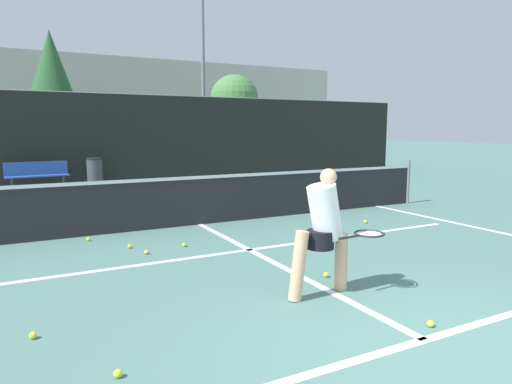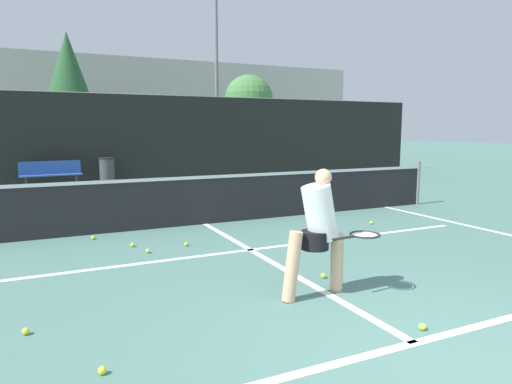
{
  "view_description": "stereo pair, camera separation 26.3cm",
  "coord_description": "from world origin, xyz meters",
  "views": [
    {
      "loc": [
        -3.08,
        -2.04,
        1.85
      ],
      "look_at": [
        -0.08,
        3.66,
        0.95
      ],
      "focal_mm": 32.0,
      "sensor_mm": 36.0,
      "label": 1
    },
    {
      "loc": [
        -2.85,
        -2.16,
        1.85
      ],
      "look_at": [
        -0.08,
        3.66,
        0.95
      ],
      "focal_mm": 32.0,
      "sensor_mm": 36.0,
      "label": 2
    }
  ],
  "objects": [
    {
      "name": "ground_plane",
      "position": [
        0.0,
        0.0,
        0.0
      ],
      "size": [
        100.0,
        100.0,
        0.0
      ],
      "primitive_type": "plane",
      "color": "#4C756B"
    },
    {
      "name": "court_baseline_near",
      "position": [
        0.0,
        0.62,
        0.0
      ],
      "size": [
        11.0,
        0.1,
        0.01
      ],
      "primitive_type": "cube",
      "color": "white",
      "rests_on": "ground"
    },
    {
      "name": "court_service_line",
      "position": [
        0.0,
        4.02,
        0.0
      ],
      "size": [
        8.25,
        0.1,
        0.01
      ],
      "primitive_type": "cube",
      "color": "white",
      "rests_on": "ground"
    },
    {
      "name": "court_center_mark",
      "position": [
        0.0,
        3.38,
        0.0
      ],
      "size": [
        0.1,
        5.52,
        0.01
      ],
      "primitive_type": "cube",
      "color": "white",
      "rests_on": "ground"
    },
    {
      "name": "court_sideline_right",
      "position": [
        4.51,
        3.38,
        0.0
      ],
      "size": [
        0.1,
        6.52,
        0.01
      ],
      "primitive_type": "cube",
      "color": "white",
      "rests_on": "ground"
    },
    {
      "name": "net",
      "position": [
        0.0,
        6.15,
        0.51
      ],
      "size": [
        11.09,
        0.09,
        1.07
      ],
      "color": "slate",
      "rests_on": "ground"
    },
    {
      "name": "fence_back",
      "position": [
        0.0,
        13.79,
        1.5
      ],
      "size": [
        24.0,
        0.06,
        3.01
      ],
      "color": "black",
      "rests_on": "ground"
    },
    {
      "name": "player_practicing",
      "position": [
        -0.11,
        1.98,
        0.76
      ],
      "size": [
        1.14,
        0.55,
        1.42
      ],
      "rotation": [
        0.0,
        0.0,
        0.09
      ],
      "color": "#DBAD84",
      "rests_on": "ground"
    },
    {
      "name": "tennis_ball_scattered_0",
      "position": [
        -1.46,
        4.52,
        0.03
      ],
      "size": [
        0.07,
        0.07,
        0.07
      ],
      "primitive_type": "sphere",
      "color": "#D1E033",
      "rests_on": "ground"
    },
    {
      "name": "tennis_ball_scattered_1",
      "position": [
        2.91,
        4.73,
        0.03
      ],
      "size": [
        0.07,
        0.07,
        0.07
      ],
      "primitive_type": "sphere",
      "color": "#D1E033",
      "rests_on": "ground"
    },
    {
      "name": "tennis_ball_scattered_2",
      "position": [
        0.26,
        0.79,
        0.03
      ],
      "size": [
        0.07,
        0.07,
        0.07
      ],
      "primitive_type": "sphere",
      "color": "#D1E033",
      "rests_on": "ground"
    },
    {
      "name": "tennis_ball_scattered_3",
      "position": [
        -3.05,
        2.26,
        0.03
      ],
      "size": [
        0.07,
        0.07,
        0.07
      ],
      "primitive_type": "sphere",
      "color": "#D1E033",
      "rests_on": "ground"
    },
    {
      "name": "tennis_ball_scattered_4",
      "position": [
        -1.6,
        4.98,
        0.03
      ],
      "size": [
        0.07,
        0.07,
        0.07
      ],
      "primitive_type": "sphere",
      "color": "#D1E033",
      "rests_on": "ground"
    },
    {
      "name": "tennis_ball_scattered_5",
      "position": [
        -0.83,
        4.67,
        0.03
      ],
      "size": [
        0.07,
        0.07,
        0.07
      ],
      "primitive_type": "sphere",
      "color": "#D1E033",
      "rests_on": "ground"
    },
    {
      "name": "tennis_ball_scattered_6",
      "position": [
        -2.11,
        5.76,
        0.03
      ],
      "size": [
        0.07,
        0.07,
        0.07
      ],
      "primitive_type": "sphere",
      "color": "#D1E033",
      "rests_on": "ground"
    },
    {
      "name": "tennis_ball_scattered_7",
      "position": [
        -2.51,
        1.26,
        0.03
      ],
      "size": [
        0.07,
        0.07,
        0.07
      ],
      "primitive_type": "sphere",
      "color": "#D1E033",
      "rests_on": "ground"
    },
    {
      "name": "tennis_ball_scattered_8",
      "position": [
        0.26,
        2.42,
        0.03
      ],
      "size": [
        0.07,
        0.07,
        0.07
      ],
      "primitive_type": "sphere",
      "color": "#D1E033",
      "rests_on": "ground"
    },
    {
      "name": "courtside_bench",
      "position": [
        -2.55,
        13.04,
        0.47
      ],
      "size": [
        1.78,
        0.53,
        0.86
      ],
      "rotation": [
        0.0,
        0.0,
        0.09
      ],
      "color": "#2D519E",
      "rests_on": "ground"
    },
    {
      "name": "trash_bin",
      "position": [
        -0.89,
        13.13,
        0.46
      ],
      "size": [
        0.49,
        0.49,
        0.92
      ],
      "color": "#3F3F42",
      "rests_on": "ground"
    },
    {
      "name": "floodlight_mast",
      "position": [
        4.46,
        17.26,
        5.93
      ],
      "size": [
        1.1,
        0.24,
        9.47
      ],
      "color": "slate",
      "rests_on": "ground"
    },
    {
      "name": "tree_west",
      "position": [
        8.42,
        22.48,
        3.53
      ],
      "size": [
        2.82,
        2.82,
        4.96
      ],
      "color": "brown",
      "rests_on": "ground"
    },
    {
      "name": "tree_mid",
      "position": [
        -1.37,
        21.71,
        4.49
      ],
      "size": [
        2.39,
        2.39,
        6.38
      ],
      "color": "brown",
      "rests_on": "ground"
    },
    {
      "name": "tree_east",
      "position": [
        -1.33,
        23.64,
        2.83
      ],
      "size": [
        2.78,
        2.78,
        3.32
      ],
      "color": "brown",
      "rests_on": "ground"
    },
    {
      "name": "building_far",
      "position": [
        0.0,
        27.67,
        3.07
      ],
      "size": [
        36.0,
        2.4,
        6.13
      ],
      "primitive_type": "cube",
      "color": "#B2ADA3",
      "rests_on": "ground"
    }
  ]
}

